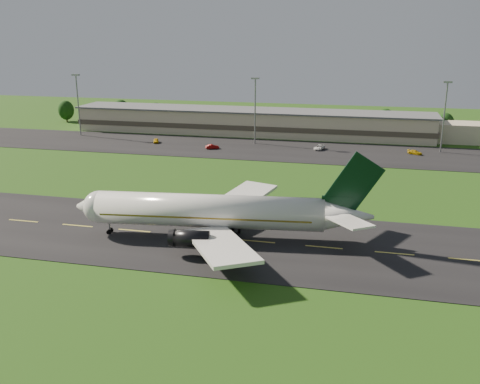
% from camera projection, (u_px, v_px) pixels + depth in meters
% --- Properties ---
extents(ground, '(360.00, 360.00, 0.00)m').
position_uv_depth(ground, '(134.00, 231.00, 93.61)').
color(ground, '#204310').
rests_on(ground, ground).
extents(taxiway, '(220.00, 30.00, 0.10)m').
position_uv_depth(taxiway, '(134.00, 231.00, 93.60)').
color(taxiway, black).
rests_on(taxiway, ground).
extents(apron, '(260.00, 30.00, 0.10)m').
position_uv_depth(apron, '(233.00, 148.00, 160.74)').
color(apron, black).
rests_on(apron, ground).
extents(airliner, '(51.21, 41.90, 15.57)m').
position_uv_depth(airliner, '(214.00, 212.00, 89.16)').
color(airliner, white).
rests_on(airliner, ground).
extents(terminal, '(145.00, 16.00, 8.40)m').
position_uv_depth(terminal, '(269.00, 123.00, 180.76)').
color(terminal, beige).
rests_on(terminal, ground).
extents(light_mast_west, '(2.40, 1.20, 20.35)m').
position_uv_depth(light_mast_west, '(78.00, 98.00, 176.62)').
color(light_mast_west, gray).
rests_on(light_mast_west, ground).
extents(light_mast_centre, '(2.40, 1.20, 20.35)m').
position_uv_depth(light_mast_centre, '(255.00, 103.00, 163.47)').
color(light_mast_centre, gray).
rests_on(light_mast_centre, ground).
extents(light_mast_east, '(2.40, 1.20, 20.35)m').
position_uv_depth(light_mast_east, '(445.00, 108.00, 151.41)').
color(light_mast_east, gray).
rests_on(light_mast_east, ground).
extents(tree_line, '(194.30, 9.25, 9.02)m').
position_uv_depth(tree_line, '(341.00, 119.00, 184.26)').
color(tree_line, black).
rests_on(tree_line, ground).
extents(service_vehicle_a, '(2.84, 4.18, 1.32)m').
position_uv_depth(service_vehicle_a, '(156.00, 141.00, 167.78)').
color(service_vehicle_a, gold).
rests_on(service_vehicle_a, apron).
extents(service_vehicle_b, '(4.16, 3.07, 1.31)m').
position_uv_depth(service_vehicle_b, '(212.00, 147.00, 159.03)').
color(service_vehicle_b, '#930A09').
rests_on(service_vehicle_b, apron).
extents(service_vehicle_c, '(3.30, 5.28, 1.36)m').
position_uv_depth(service_vehicle_c, '(319.00, 147.00, 158.07)').
color(service_vehicle_c, silver).
rests_on(service_vehicle_c, apron).
extents(service_vehicle_d, '(4.41, 3.42, 1.19)m').
position_uv_depth(service_vehicle_d, '(415.00, 152.00, 151.87)').
color(service_vehicle_d, '#C29A0B').
rests_on(service_vehicle_d, apron).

